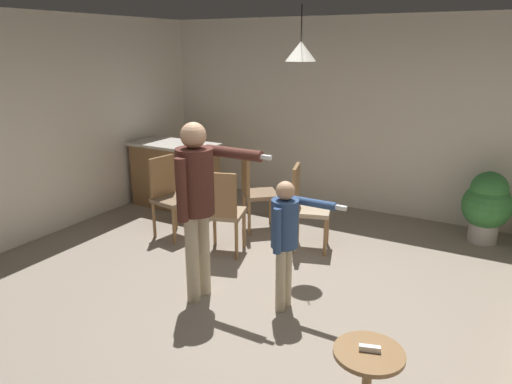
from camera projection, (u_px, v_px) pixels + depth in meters
The scene contains 14 objects.
ground at pixel (254, 307), 4.37m from camera, with size 7.68×7.68×0.00m, color gray.
wall_back at pixel (366, 117), 6.64m from camera, with size 6.40×0.10×2.70m, color silver.
wall_left at pixel (12, 132), 5.46m from camera, with size 0.10×6.40×2.70m, color silver.
kitchen_counter at pixel (175, 174), 7.01m from camera, with size 1.26×0.66×0.95m.
side_table_by_couch at pixel (367, 378), 2.95m from camera, with size 0.44×0.44×0.52m.
person_adult at pixel (197, 193), 4.24m from camera, with size 0.83×0.49×1.68m.
person_child at pixel (286, 232), 4.14m from camera, with size 0.62×0.35×1.21m.
dining_chair_by_counter at pixel (305, 204), 5.49m from camera, with size 0.52×0.52×1.00m.
dining_chair_near_wall at pixel (169, 194), 5.88m from camera, with size 0.48×0.48×1.00m.
dining_chair_centre_back at pixel (255, 189), 6.06m from camera, with size 0.59×0.59×1.00m.
dining_chair_spare at pixel (223, 209), 5.31m from camera, with size 0.53×0.53×1.00m.
potted_plant_by_wall at pixel (487, 204), 5.69m from camera, with size 0.58×0.58×0.88m.
spare_remote_on_table at pixel (370, 349), 2.89m from camera, with size 0.04×0.13×0.04m, color white.
ceiling_light_pendant at pixel (301, 51), 4.84m from camera, with size 0.32×0.32×0.55m.
Camera 1 is at (1.89, -3.36, 2.31)m, focal length 33.26 mm.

